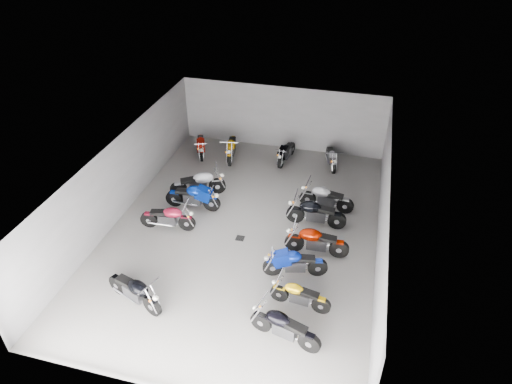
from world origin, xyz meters
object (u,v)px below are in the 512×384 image
at_px(drain_grate, 240,238).
at_px(motorcycle_left_a, 135,291).
at_px(motorcycle_back_e, 331,157).
at_px(motorcycle_back_b, 231,148).
at_px(motorcycle_left_f, 199,184).
at_px(motorcycle_left_d, 168,217).
at_px(motorcycle_right_b, 299,295).
at_px(motorcycle_right_a, 284,327).
at_px(motorcycle_left_e, 193,197).
at_px(motorcycle_back_d, 286,152).
at_px(motorcycle_right_e, 315,213).
at_px(motorcycle_right_f, 326,198).
at_px(motorcycle_right_c, 294,263).
at_px(motorcycle_right_d, 316,241).
at_px(motorcycle_back_a, 201,145).

bearing_deg(drain_grate, motorcycle_left_a, -120.23).
bearing_deg(motorcycle_back_e, motorcycle_back_b, -11.24).
distance_m(motorcycle_left_f, motorcycle_back_b, 3.47).
distance_m(motorcycle_left_d, motorcycle_right_b, 6.14).
height_order(motorcycle_back_b, motorcycle_back_e, motorcycle_back_b).
distance_m(drain_grate, motorcycle_left_f, 3.49).
xyz_separation_m(motorcycle_left_d, motorcycle_right_b, (5.55, -2.63, -0.05)).
height_order(motorcycle_right_a, motorcycle_right_b, motorcycle_right_a).
xyz_separation_m(motorcycle_left_e, motorcycle_back_d, (2.89, 4.74, -0.07)).
distance_m(motorcycle_left_e, motorcycle_right_e, 4.97).
bearing_deg(motorcycle_right_f, motorcycle_back_e, 7.59).
relative_size(motorcycle_left_f, motorcycle_back_e, 1.16).
bearing_deg(motorcycle_right_c, drain_grate, 44.70).
bearing_deg(motorcycle_left_a, motorcycle_right_b, 124.10).
distance_m(drain_grate, motorcycle_back_d, 6.18).
relative_size(motorcycle_left_d, motorcycle_left_f, 0.98).
relative_size(drain_grate, motorcycle_right_d, 0.14).
xyz_separation_m(motorcycle_right_b, motorcycle_back_e, (-0.07, 8.97, -0.00)).
distance_m(motorcycle_left_a, motorcycle_back_d, 10.44).
bearing_deg(motorcycle_right_e, motorcycle_left_f, 80.48).
distance_m(motorcycle_left_f, motorcycle_right_a, 8.19).
xyz_separation_m(motorcycle_right_d, motorcycle_back_a, (-6.53, 5.90, -0.06)).
distance_m(motorcycle_right_f, motorcycle_back_e, 3.55).
bearing_deg(motorcycle_back_e, drain_grate, 50.52).
distance_m(motorcycle_right_d, motorcycle_back_a, 8.80).
bearing_deg(motorcycle_back_a, drain_grate, 101.11).
bearing_deg(motorcycle_back_b, motorcycle_right_b, 108.75).
bearing_deg(motorcycle_right_f, motorcycle_left_f, 98.23).
distance_m(motorcycle_back_a, motorcycle_back_e, 6.35).
relative_size(motorcycle_right_b, motorcycle_right_c, 0.91).
height_order(motorcycle_right_c, motorcycle_right_e, motorcycle_right_e).
distance_m(motorcycle_right_f, motorcycle_back_a, 7.21).
relative_size(motorcycle_left_a, motorcycle_left_d, 1.00).
bearing_deg(motorcycle_back_d, motorcycle_left_d, 71.62).
bearing_deg(motorcycle_right_d, motorcycle_left_f, 63.47).
bearing_deg(motorcycle_back_b, motorcycle_left_d, 72.37).
height_order(motorcycle_left_e, motorcycle_right_b, motorcycle_left_e).
bearing_deg(motorcycle_back_a, motorcycle_left_d, 76.90).
bearing_deg(motorcycle_right_f, motorcycle_back_d, 38.68).
relative_size(motorcycle_right_a, motorcycle_back_a, 1.11).
relative_size(drain_grate, motorcycle_back_d, 0.16).
relative_size(motorcycle_right_b, motorcycle_back_e, 1.02).
relative_size(motorcycle_left_d, motorcycle_right_b, 1.11).
xyz_separation_m(motorcycle_left_f, motorcycle_right_d, (5.36, -2.48, -0.02)).
bearing_deg(motorcycle_right_d, motorcycle_right_a, 173.47).
height_order(motorcycle_right_a, motorcycle_back_b, motorcycle_back_b).
height_order(drain_grate, motorcycle_left_e, motorcycle_left_e).
xyz_separation_m(drain_grate, motorcycle_right_a, (2.52, -4.10, 0.53)).
bearing_deg(motorcycle_right_e, motorcycle_left_e, 91.26).
bearing_deg(motorcycle_right_f, motorcycle_left_d, 120.86).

